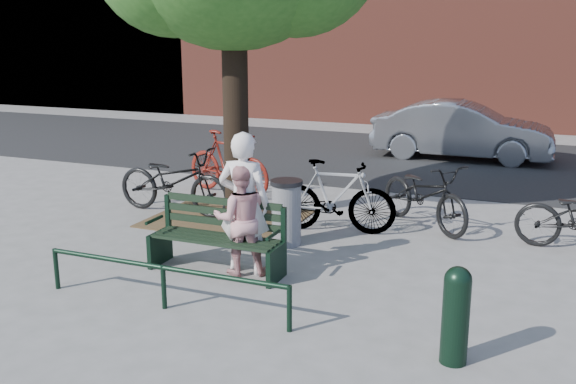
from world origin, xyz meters
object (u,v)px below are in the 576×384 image
at_px(parked_car, 462,130).
at_px(bollard, 456,312).
at_px(park_bench, 218,235).
at_px(person_left, 244,204).
at_px(litter_bin, 286,212).
at_px(person_right, 241,219).
at_px(bicycle_c, 425,194).

bearing_deg(parked_car, bollard, -173.07).
relative_size(park_bench, bollard, 1.85).
distance_m(person_left, litter_bin, 1.31).
relative_size(person_right, bollard, 1.53).
relative_size(bollard, parked_car, 0.22).
distance_m(park_bench, person_right, 0.40).
xyz_separation_m(bicycle_c, parked_car, (-0.23, 5.98, 0.17)).
xyz_separation_m(bollard, parked_car, (-1.31, 10.20, 0.19)).
xyz_separation_m(person_right, bicycle_c, (1.76, 2.90, -0.19)).
relative_size(bicycle_c, parked_car, 0.47).
bearing_deg(person_left, litter_bin, -98.89).
relative_size(person_left, bicycle_c, 0.91).
relative_size(park_bench, litter_bin, 1.83).
bearing_deg(bollard, litter_bin, 136.67).
bearing_deg(person_right, bicycle_c, -146.48).
relative_size(bollard, bicycle_c, 0.47).
relative_size(person_left, bollard, 1.93).
bearing_deg(bicycle_c, parked_car, 42.62).
bearing_deg(parked_car, park_bench, 167.96).
xyz_separation_m(litter_bin, parked_car, (1.44, 7.60, 0.21)).
bearing_deg(person_left, parked_car, -105.65).
height_order(person_left, parked_car, person_left).
distance_m(litter_bin, bicycle_c, 2.33).
bearing_deg(person_left, bollard, 148.27).
height_order(bicycle_c, parked_car, parked_car).
distance_m(bollard, litter_bin, 3.78).
bearing_deg(bollard, bicycle_c, 104.29).
height_order(park_bench, person_right, person_right).
bearing_deg(park_bench, bollard, -22.20).
bearing_deg(park_bench, parked_car, 78.33).
height_order(bollard, bicycle_c, bicycle_c).
xyz_separation_m(park_bench, person_left, (0.34, 0.07, 0.43)).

